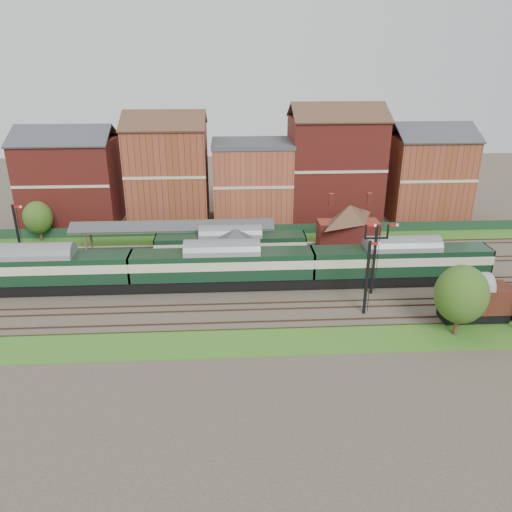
{
  "coord_description": "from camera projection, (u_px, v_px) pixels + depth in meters",
  "views": [
    {
      "loc": [
        -3.78,
        -51.99,
        24.94
      ],
      "look_at": [
        -0.68,
        2.0,
        3.0
      ],
      "focal_mm": 35.0,
      "sensor_mm": 36.0,
      "label": 1
    }
  ],
  "objects": [
    {
      "name": "platform",
      "position": [
        220.0,
        252.0,
        66.24
      ],
      "size": [
        55.0,
        3.4,
        1.0
      ],
      "primitive_type": "cube",
      "color": "#2D2D2D",
      "rests_on": "ground"
    },
    {
      "name": "platform_railcar",
      "position": [
        231.0,
        247.0,
        62.55
      ],
      "size": [
        18.76,
        2.96,
        4.32
      ],
      "color": "black",
      "rests_on": "ground"
    },
    {
      "name": "semaphore_platform_end",
      "position": [
        18.0,
        234.0,
        61.92
      ],
      "size": [
        1.23,
        0.25,
        8.0
      ],
      "color": "black",
      "rests_on": "ground"
    },
    {
      "name": "station_building",
      "position": [
        348.0,
        225.0,
        65.84
      ],
      "size": [
        8.1,
        8.1,
        5.9
      ],
      "color": "maroon",
      "rests_on": "platform"
    },
    {
      "name": "grass_back",
      "position": [
        255.0,
        239.0,
        72.46
      ],
      "size": [
        90.0,
        4.5,
        0.06
      ],
      "primitive_type": "cube",
      "color": "#2D6619",
      "rests_on": "ground"
    },
    {
      "name": "tree_far",
      "position": [
        461.0,
        294.0,
        46.12
      ],
      "size": [
        4.88,
        4.88,
        7.12
      ],
      "color": "#382619",
      "rests_on": "ground"
    },
    {
      "name": "goods_van_b",
      "position": [
        475.0,
        300.0,
        49.6
      ],
      "size": [
        6.5,
        2.82,
        3.94
      ],
      "color": "black",
      "rests_on": "ground"
    },
    {
      "name": "dmu_train",
      "position": [
        222.0,
        265.0,
        56.4
      ],
      "size": [
        61.52,
        3.23,
        4.73
      ],
      "color": "black",
      "rests_on": "ground"
    },
    {
      "name": "grass_front",
      "position": [
        272.0,
        341.0,
        46.56
      ],
      "size": [
        90.0,
        5.0,
        0.06
      ],
      "primitive_type": "cube",
      "color": "#2D6619",
      "rests_on": "ground"
    },
    {
      "name": "tree_back",
      "position": [
        38.0,
        217.0,
        70.42
      ],
      "size": [
        4.01,
        4.01,
        5.86
      ],
      "color": "#382619",
      "rests_on": "ground"
    },
    {
      "name": "brick_hut",
      "position": [
        302.0,
        265.0,
        60.5
      ],
      "size": [
        3.2,
        2.64,
        2.94
      ],
      "color": "brown",
      "rests_on": "ground"
    },
    {
      "name": "semaphore_siding",
      "position": [
        367.0,
        277.0,
        50.17
      ],
      "size": [
        1.23,
        0.25,
        8.0
      ],
      "color": "black",
      "rests_on": "ground"
    },
    {
      "name": "town_backdrop",
      "position": [
        251.0,
        177.0,
        78.16
      ],
      "size": [
        69.0,
        10.0,
        16.0
      ],
      "color": "maroon",
      "rests_on": "ground"
    },
    {
      "name": "semaphore_bracket",
      "position": [
        375.0,
        255.0,
        54.26
      ],
      "size": [
        3.6,
        0.25,
        8.18
      ],
      "color": "black",
      "rests_on": "ground"
    },
    {
      "name": "signal_box",
      "position": [
        236.0,
        251.0,
        59.32
      ],
      "size": [
        5.4,
        5.4,
        6.0
      ],
      "color": "#657B57",
      "rests_on": "ground"
    },
    {
      "name": "canopy",
      "position": [
        173.0,
        224.0,
        64.38
      ],
      "size": [
        26.0,
        3.89,
        4.08
      ],
      "color": "#484B2E",
      "rests_on": "platform"
    },
    {
      "name": "fence",
      "position": [
        254.0,
        230.0,
        74.04
      ],
      "size": [
        90.0,
        0.12,
        1.5
      ],
      "primitive_type": "cube",
      "color": "#193823",
      "rests_on": "ground"
    },
    {
      "name": "ground",
      "position": [
        263.0,
        286.0,
        57.67
      ],
      "size": [
        160.0,
        160.0,
        0.0
      ],
      "primitive_type": "plane",
      "color": "#473D33",
      "rests_on": "ground"
    }
  ]
}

